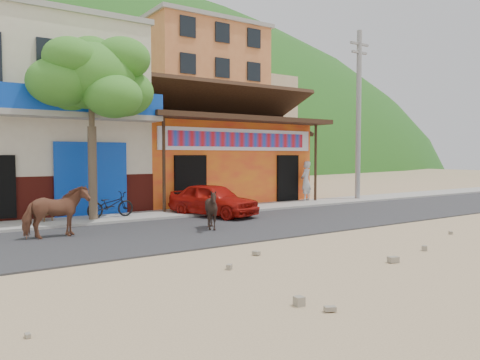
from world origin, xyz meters
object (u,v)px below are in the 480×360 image
object	(u,v)px
tree	(92,126)
scooter	(110,205)
cafe_chair_right	(44,207)
cow_dark	(212,210)
red_car	(213,200)
pedestrian	(306,181)
cow_tan	(56,212)
utility_pole	(359,115)

from	to	relation	value
tree	scooter	size ratio (longest dim) A/B	3.72
cafe_chair_right	cow_dark	bearing A→B (deg)	-79.17
red_car	scooter	bearing A→B (deg)	143.41
tree	pedestrian	distance (m)	10.24
cow_dark	red_car	world-z (taller)	red_car
tree	cow_dark	bearing A→B (deg)	-56.70
scooter	pedestrian	distance (m)	9.43
cow_dark	pedestrian	xyz separation A→B (m)	(7.65, 4.37, 0.40)
tree	cow_dark	world-z (taller)	tree
cow_tan	cow_dark	size ratio (longest dim) A/B	1.38
cow_tan	scooter	distance (m)	3.43
cow_tan	cafe_chair_right	world-z (taller)	cow_tan
pedestrian	cafe_chair_right	world-z (taller)	pedestrian
pedestrian	scooter	bearing A→B (deg)	-20.28
red_car	scooter	distance (m)	3.51
red_car	cafe_chair_right	bearing A→B (deg)	145.99
cow_tan	scooter	world-z (taller)	cow_tan
pedestrian	cafe_chair_right	bearing A→B (deg)	-23.00
utility_pole	cafe_chair_right	xyz separation A→B (m)	(-14.20, 0.28, -3.57)
red_car	pedestrian	world-z (taller)	pedestrian
tree	pedestrian	xyz separation A→B (m)	(9.99, 0.80, -2.10)
cow_tan	pedestrian	xyz separation A→B (m)	(11.70, 3.24, 0.31)
utility_pole	pedestrian	distance (m)	4.22
cow_tan	cow_dark	distance (m)	4.21
cow_tan	red_car	xyz separation A→B (m)	(5.64, 1.44, -0.09)
cow_tan	cafe_chair_right	xyz separation A→B (m)	(0.31, 2.92, -0.16)
red_car	scooter	size ratio (longest dim) A/B	2.13
scooter	red_car	bearing A→B (deg)	-112.99
tree	utility_pole	xyz separation A→B (m)	(12.80, 0.20, 1.00)
pedestrian	cafe_chair_right	distance (m)	11.41
scooter	pedestrian	world-z (taller)	pedestrian
tree	cow_tan	bearing A→B (deg)	-124.94
utility_pole	red_car	size ratio (longest dim) A/B	2.33
tree	utility_pole	bearing A→B (deg)	0.90
cow_dark	cafe_chair_right	bearing A→B (deg)	-160.22
utility_pole	cow_tan	world-z (taller)	utility_pole
cow_dark	red_car	xyz separation A→B (m)	(1.59, 2.57, 0.00)
cow_dark	tree	bearing A→B (deg)	-169.70
tree	cafe_chair_right	size ratio (longest dim) A/B	6.94
utility_pole	red_car	xyz separation A→B (m)	(-8.86, -1.20, -3.50)
red_car	cafe_chair_right	xyz separation A→B (m)	(-5.34, 1.48, -0.07)
cow_dark	scooter	distance (m)	4.05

